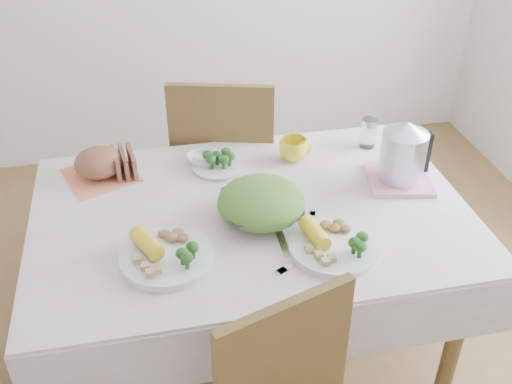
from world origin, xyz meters
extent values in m
plane|color=brown|center=(0.00, 0.00, 0.00)|extent=(3.60, 3.60, 0.00)
cube|color=brown|center=(0.00, 0.00, 0.38)|extent=(1.40, 0.90, 0.75)
cube|color=silver|center=(0.00, 0.00, 0.76)|extent=(1.50, 1.00, 0.01)
cube|color=brown|center=(0.03, 0.71, 0.46)|extent=(0.56, 0.56, 1.01)
imported|color=white|center=(0.02, -0.05, 0.80)|extent=(0.28, 0.28, 0.07)
cylinder|color=white|center=(-0.31, -0.21, 0.77)|extent=(0.32, 0.32, 0.02)
cylinder|color=white|center=(0.21, -0.27, 0.77)|extent=(0.34, 0.34, 0.02)
cylinder|color=beige|center=(-0.07, 0.29, 0.77)|extent=(0.23, 0.23, 0.02)
cube|color=#EF7A53|center=(-0.51, 0.33, 0.76)|extent=(0.31, 0.31, 0.00)
ellipsoid|color=brown|center=(-0.51, 0.33, 0.82)|extent=(0.21, 0.21, 0.11)
imported|color=white|center=(-0.12, 0.34, 0.78)|extent=(0.14, 0.14, 0.04)
imported|color=yellow|center=(0.23, 0.30, 0.81)|extent=(0.12, 0.12, 0.09)
cylinder|color=white|center=(0.55, 0.34, 0.83)|extent=(0.08, 0.08, 0.12)
cube|color=pink|center=(0.57, 0.07, 0.77)|extent=(0.27, 0.27, 0.02)
cylinder|color=#B2B5BA|center=(0.57, 0.07, 0.88)|extent=(0.22, 0.22, 0.23)
cube|color=silver|center=(0.06, -0.17, 0.76)|extent=(0.03, 0.21, 0.00)
cube|color=silver|center=(0.18, -0.13, 0.76)|extent=(0.07, 0.16, 0.00)
cube|color=silver|center=(0.10, -0.29, 0.76)|extent=(0.19, 0.11, 0.00)
camera|label=1|loc=(-0.33, -1.65, 1.98)|focal=42.00mm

